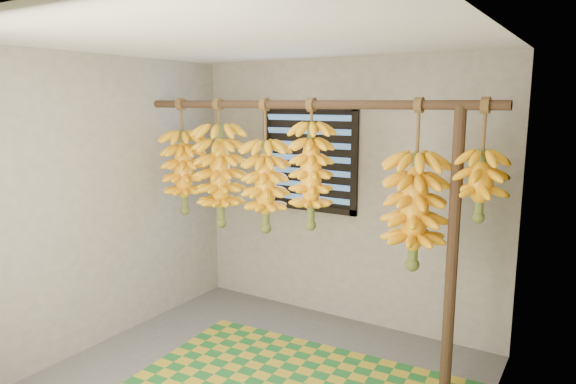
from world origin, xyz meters
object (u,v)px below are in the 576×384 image
Objects in this scene: banana_bunch_a at (184,172)px; banana_bunch_c at (266,186)px; banana_bunch_d at (311,176)px; banana_bunch_f at (480,185)px; support_post at (452,257)px; banana_bunch_e at (415,211)px; banana_bunch_b at (220,175)px.

banana_bunch_a is 0.89m from banana_bunch_c.
banana_bunch_d is 1.27× the size of banana_bunch_f.
banana_bunch_e is at bearing 180.00° from support_post.
banana_bunch_a reaches higher than support_post.
banana_bunch_d is (-1.09, -0.00, 0.46)m from support_post.
banana_bunch_f is at bearing 0.00° from banana_bunch_d.
banana_bunch_c is 1.37× the size of banana_bunch_f.
banana_bunch_f reaches higher than support_post.
banana_bunch_a is at bearing -180.00° from banana_bunch_f.
support_post is at bearing -0.00° from banana_bunch_e.
banana_bunch_a is 2.55m from banana_bunch_f.
banana_bunch_c and banana_bunch_f have the same top height.
banana_bunch_d is (1.31, -0.00, 0.07)m from banana_bunch_a.
banana_bunch_e is (1.71, 0.00, -0.12)m from banana_bunch_b.
banana_bunch_f is (2.13, 0.00, 0.10)m from banana_bunch_b.
banana_bunch_f is (1.66, 0.00, 0.15)m from banana_bunch_c.
banana_bunch_a is 0.95× the size of banana_bunch_c.
banana_bunch_a is at bearing -180.00° from banana_bunch_b.
banana_bunch_c is 1.08× the size of banana_bunch_d.
banana_bunch_d is 0.85× the size of banana_bunch_e.
banana_bunch_c and banana_bunch_e have the same top height.
banana_bunch_f is (2.55, 0.00, 0.10)m from banana_bunch_a.
banana_bunch_b reaches higher than support_post.
banana_bunch_f is (0.15, 0.00, 0.50)m from support_post.
banana_bunch_d is (0.89, -0.00, 0.07)m from banana_bunch_b.
banana_bunch_e is (1.24, 0.00, -0.07)m from banana_bunch_c.
banana_bunch_d is 1.24m from banana_bunch_f.
banana_bunch_e is 0.47m from banana_bunch_f.
support_post is 1.86× the size of banana_bunch_c.
banana_bunch_d is at bearing -0.00° from banana_bunch_b.
banana_bunch_a is 1.03× the size of banana_bunch_d.
banana_bunch_c is at bearing 180.00° from support_post.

